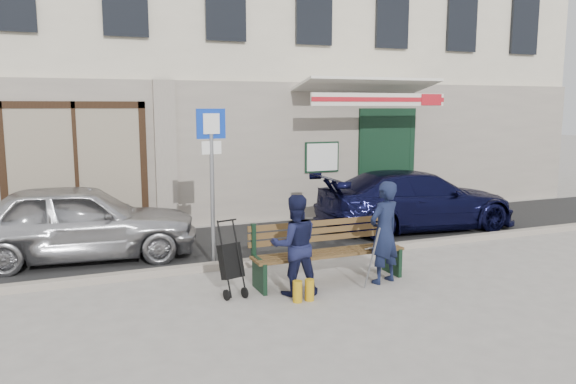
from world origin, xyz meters
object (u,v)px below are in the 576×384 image
stroller (231,262)px  woman (295,245)px  parking_sign (212,162)px  man (384,232)px  bench (326,252)px  car_navy (416,200)px  car_silver (79,222)px

stroller → woman: bearing=-34.9°
parking_sign → man: size_ratio=1.68×
bench → woman: size_ratio=1.67×
car_navy → stroller: bearing=121.6°
car_navy → bench: (-3.44, -2.60, -0.18)m
parking_sign → stroller: size_ratio=2.46×
car_navy → parking_sign: 5.06m
car_navy → man: man is taller
man → woman: (-1.45, 0.02, -0.06)m
parking_sign → man: 3.00m
car_silver → car_navy: size_ratio=0.90×
parking_sign → bench: bearing=-50.5°
parking_sign → bench: size_ratio=1.09×
car_silver → man: man is taller
car_navy → bench: bearing=130.6°
car_navy → bench: 4.32m
stroller → car_navy: bearing=12.5°
stroller → bench: bearing=-14.2°
woman → car_navy: bearing=-136.9°
man → car_silver: bearing=-53.8°
man → woman: size_ratio=1.08×
car_silver → parking_sign: 2.62m
car_silver → stroller: (1.91, -2.76, -0.21)m
stroller → car_silver: bearing=109.2°
bench → man: man is taller
car_silver → stroller: car_silver is taller
car_silver → bench: car_silver is taller
bench → car_navy: bearing=37.0°
car_silver → parking_sign: parking_sign is taller
car_silver → bench: size_ratio=1.66×
parking_sign → woman: parking_sign is taller
parking_sign → woman: 2.21m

